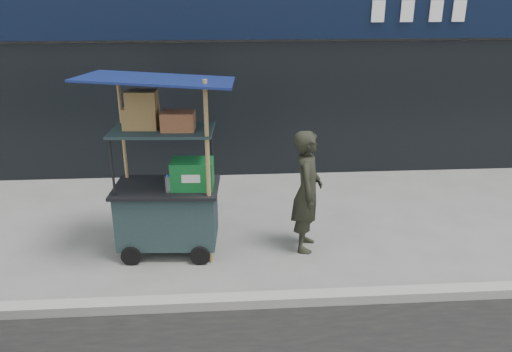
{
  "coord_description": "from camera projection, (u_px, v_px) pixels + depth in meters",
  "views": [
    {
      "loc": [
        -0.46,
        -4.82,
        3.29
      ],
      "look_at": [
        -0.04,
        1.2,
        0.99
      ],
      "focal_mm": 35.0,
      "sensor_mm": 36.0,
      "label": 1
    }
  ],
  "objects": [
    {
      "name": "ground",
      "position": [
        267.0,
        294.0,
        5.7
      ],
      "size": [
        80.0,
        80.0,
        0.0
      ],
      "primitive_type": "plane",
      "color": "slate",
      "rests_on": "ground"
    },
    {
      "name": "curb",
      "position": [
        268.0,
        300.0,
        5.49
      ],
      "size": [
        80.0,
        0.18,
        0.12
      ],
      "primitive_type": "cube",
      "color": "gray",
      "rests_on": "ground"
    },
    {
      "name": "vendor_cart",
      "position": [
        168.0,
        192.0,
        6.36
      ],
      "size": [
        1.82,
        1.34,
        2.37
      ],
      "rotation": [
        0.0,
        0.0,
        -0.06
      ],
      "color": "#19272B",
      "rests_on": "ground"
    },
    {
      "name": "vendor_man",
      "position": [
        307.0,
        191.0,
        6.44
      ],
      "size": [
        0.51,
        0.66,
        1.62
      ],
      "primitive_type": "imported",
      "rotation": [
        0.0,
        0.0,
        1.35
      ],
      "color": "black",
      "rests_on": "ground"
    }
  ]
}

